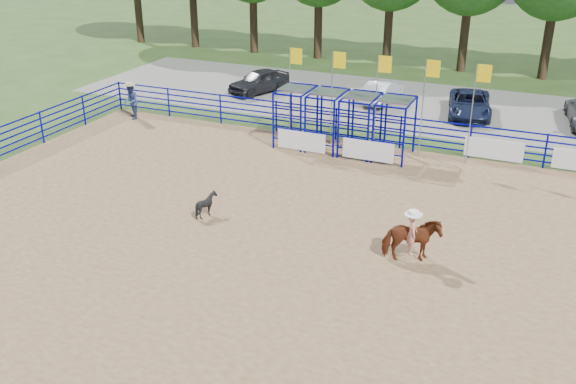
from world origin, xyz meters
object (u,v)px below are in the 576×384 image
object	(u,v)px
horse_and_rider	(412,237)
car_a	(259,81)
car_c	(470,104)
calf	(206,204)
car_b	(382,91)
spectator_cowboy	(131,101)

from	to	relation	value
horse_and_rider	car_a	world-z (taller)	horse_and_rider
car_c	calf	bearing A→B (deg)	-122.30
calf	car_a	distance (m)	16.26
horse_and_rider	car_b	size ratio (longest dim) A/B	0.62
car_a	car_b	bearing A→B (deg)	28.69
spectator_cowboy	car_b	world-z (taller)	spectator_cowboy
horse_and_rider	car_b	bearing A→B (deg)	108.43
spectator_cowboy	car_a	bearing A→B (deg)	62.59
car_a	car_c	xyz separation A→B (m)	(11.83, 0.18, -0.05)
spectator_cowboy	car_a	world-z (taller)	spectator_cowboy
horse_and_rider	car_a	xyz separation A→B (m)	(-12.54, 15.62, -0.16)
car_c	spectator_cowboy	bearing A→B (deg)	-164.46
car_b	car_a	bearing A→B (deg)	11.63
calf	spectator_cowboy	size ratio (longest dim) A/B	0.47
horse_and_rider	car_c	world-z (taller)	horse_and_rider
car_a	calf	bearing A→B (deg)	-48.83
horse_and_rider	car_b	distance (m)	17.35
horse_and_rider	calf	bearing A→B (deg)	177.88
spectator_cowboy	car_b	bearing A→B (deg)	36.51
spectator_cowboy	car_c	size ratio (longest dim) A/B	0.41
horse_and_rider	spectator_cowboy	world-z (taller)	horse_and_rider
car_b	horse_and_rider	bearing A→B (deg)	113.31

